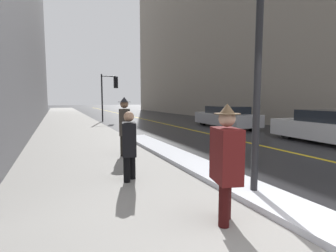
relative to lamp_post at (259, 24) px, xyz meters
name	(u,v)px	position (x,y,z in m)	size (l,w,h in m)	color
ground_plane	(335,247)	(-0.24, -1.64, -2.95)	(160.00, 160.00, 0.00)	#232326
sidewalk_slab	(73,127)	(-2.24, 13.36, -2.94)	(4.00, 80.00, 0.01)	gray
road_centre_stripe	(164,124)	(3.76, 13.36, -2.95)	(0.16, 80.00, 0.00)	gold
snow_bank_curb	(184,159)	(0.02, 2.80, -2.89)	(0.88, 9.83, 0.11)	silver
building_facade_right	(219,1)	(12.76, 20.36, 8.83)	(6.00, 36.00, 23.56)	gray
lamp_post	(259,24)	(0.00, 0.00, 0.00)	(0.28, 0.28, 4.93)	black
traffic_light_near	(111,88)	(0.80, 17.17, -0.33)	(1.31, 0.34, 3.63)	black
pedestrian_in_fedora	(226,159)	(-1.06, -0.64, -2.05)	(0.41, 0.56, 1.65)	#340C0C
pedestrian_with_shoulder_bag	(129,143)	(-1.79, 1.72, -2.14)	(0.38, 0.71, 1.46)	black
pedestrian_trailing	(125,124)	(-1.28, 4.20, -1.98)	(0.44, 0.60, 1.77)	black
parked_car_white	(333,128)	(6.58, 3.18, -2.34)	(1.97, 4.86, 1.29)	silver
parked_car_silver	(226,117)	(6.41, 9.83, -2.33)	(1.98, 4.84, 1.28)	#B2B2B7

